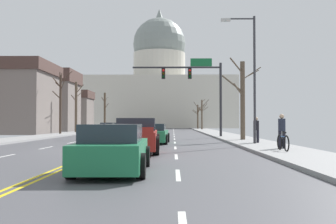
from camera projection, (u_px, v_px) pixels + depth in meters
ground at (104, 150)px, 18.54m from camera, size 20.00×180.00×0.20m
signal_gantry at (196, 81)px, 33.47m from camera, size 7.91×0.41×6.90m
street_lamp_right at (250, 68)px, 22.36m from camera, size 2.05×0.24×7.54m
capitol_building at (159, 91)px, 94.22m from camera, size 35.59×23.45×29.74m
sedan_near_00 at (151, 133)px, 30.21m from camera, size 2.08×4.31×1.18m
sedan_near_01 at (153, 134)px, 24.70m from camera, size 2.19×4.50×1.28m
pickup_truck_near_02 at (136, 137)px, 17.73m from camera, size 2.34×5.71×1.58m
sedan_near_03 at (113, 150)px, 10.53m from camera, size 2.00×4.24×1.34m
sedan_oncoming_00 at (124, 130)px, 38.39m from camera, size 2.03×4.33×1.24m
sedan_oncoming_01 at (107, 128)px, 48.56m from camera, size 2.03×4.63×1.31m
sedan_oncoming_02 at (116, 127)px, 56.96m from camera, size 2.21×4.75×1.28m
flank_building_00 at (34, 101)px, 57.73m from camera, size 12.98×8.00×9.15m
flank_building_01 at (65, 110)px, 68.58m from camera, size 9.64×6.28×7.00m
bare_tree_00 at (198, 115)px, 69.92m from camera, size 2.23×2.19×4.99m
bare_tree_01 at (105, 110)px, 65.53m from camera, size 1.54×1.35×6.34m
bare_tree_02 at (202, 113)px, 64.71m from camera, size 2.17×1.65×5.22m
bare_tree_03 at (60, 100)px, 40.72m from camera, size 2.65×2.36×6.69m
bare_tree_04 at (242, 98)px, 27.15m from camera, size 2.98×2.11×5.71m
bare_tree_05 at (76, 106)px, 47.44m from camera, size 1.79×1.62×6.31m
pedestrian_00 at (282, 129)px, 18.00m from camera, size 0.35×0.34×1.64m
pedestrian_01 at (256, 129)px, 22.99m from camera, size 0.35×0.34×1.56m
bicycle_parked at (283, 142)px, 16.83m from camera, size 0.12×1.77×0.85m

